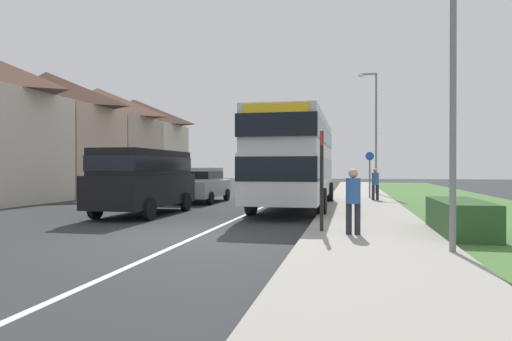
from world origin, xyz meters
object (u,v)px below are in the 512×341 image
(parked_car_silver, at_px, (201,183))
(pedestrian_walking_away, at_px, (375,182))
(street_lamp_mid, at_px, (374,125))
(double_decker_bus, at_px, (295,157))
(bus_stop_sign, at_px, (322,174))
(pedestrian_at_stop, at_px, (353,198))
(cycle_route_sign, at_px, (370,173))
(street_lamp_near, at_px, (447,55))
(parked_van_black, at_px, (144,177))

(parked_car_silver, xyz_separation_m, pedestrian_walking_away, (8.35, 1.69, 0.05))
(parked_car_silver, bearing_deg, street_lamp_mid, 41.07)
(double_decker_bus, height_order, bus_stop_sign, double_decker_bus)
(parked_car_silver, height_order, pedestrian_at_stop, parked_car_silver)
(double_decker_bus, height_order, cycle_route_sign, double_decker_bus)
(bus_stop_sign, bearing_deg, pedestrian_walking_away, 80.59)
(pedestrian_at_stop, distance_m, cycle_route_sign, 13.33)
(cycle_route_sign, xyz_separation_m, street_lamp_mid, (0.44, 4.20, 2.87))
(parked_car_silver, relative_size, pedestrian_at_stop, 2.63)
(pedestrian_walking_away, height_order, street_lamp_mid, street_lamp_mid)
(street_lamp_mid, bearing_deg, double_decker_bus, -109.94)
(pedestrian_walking_away, height_order, street_lamp_near, street_lamp_near)
(parked_van_black, distance_m, parked_car_silver, 5.91)
(street_lamp_mid, bearing_deg, parked_car_silver, -138.93)
(pedestrian_at_stop, relative_size, cycle_route_sign, 0.66)
(pedestrian_at_stop, height_order, pedestrian_walking_away, same)
(pedestrian_at_stop, distance_m, bus_stop_sign, 1.03)
(cycle_route_sign, height_order, street_lamp_near, street_lamp_near)
(pedestrian_at_stop, xyz_separation_m, street_lamp_near, (1.70, -1.83, 2.84))
(bus_stop_sign, relative_size, street_lamp_mid, 0.35)
(parked_van_black, relative_size, cycle_route_sign, 2.07)
(parked_van_black, distance_m, pedestrian_at_stop, 8.43)
(pedestrian_at_stop, height_order, street_lamp_mid, street_lamp_mid)
(double_decker_bus, xyz_separation_m, parked_car_silver, (-4.95, 2.53, -1.21))
(pedestrian_at_stop, xyz_separation_m, pedestrian_walking_away, (1.11, 11.71, 0.00))
(pedestrian_walking_away, bearing_deg, parked_van_black, -138.08)
(parked_van_black, bearing_deg, bus_stop_sign, -29.47)
(double_decker_bus, distance_m, pedestrian_at_stop, 7.92)
(parked_van_black, height_order, street_lamp_near, street_lamp_near)
(double_decker_bus, bearing_deg, parked_car_silver, 152.99)
(street_lamp_near, bearing_deg, parked_van_black, 146.62)
(parked_car_silver, bearing_deg, cycle_route_sign, 21.91)
(parked_car_silver, relative_size, street_lamp_near, 0.67)
(pedestrian_walking_away, xyz_separation_m, cycle_route_sign, (-0.20, 1.58, 0.45))
(parked_car_silver, distance_m, pedestrian_at_stop, 12.36)
(double_decker_bus, bearing_deg, parked_van_black, -146.33)
(pedestrian_walking_away, bearing_deg, street_lamp_near, -87.51)
(bus_stop_sign, relative_size, street_lamp_near, 0.40)
(double_decker_bus, xyz_separation_m, pedestrian_at_stop, (2.28, -7.49, -1.17))
(double_decker_bus, xyz_separation_m, bus_stop_sign, (1.52, -7.08, -0.60))
(bus_stop_sign, bearing_deg, parked_van_black, 150.53)
(street_lamp_mid, bearing_deg, parked_van_black, -123.00)
(parked_van_black, height_order, pedestrian_at_stop, parked_van_black)
(parked_car_silver, xyz_separation_m, cycle_route_sign, (8.14, 3.27, 0.50))
(street_lamp_near, bearing_deg, cycle_route_sign, 93.00)
(pedestrian_at_stop, distance_m, pedestrian_walking_away, 11.76)
(cycle_route_sign, bearing_deg, double_decker_bus, -118.80)
(street_lamp_near, relative_size, street_lamp_mid, 0.88)
(cycle_route_sign, bearing_deg, parked_car_silver, -158.09)
(pedestrian_walking_away, relative_size, cycle_route_sign, 0.66)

